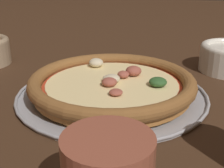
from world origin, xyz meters
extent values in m
plane|color=#3D2616|center=(0.00, 0.00, 0.00)|extent=(3.00, 3.00, 0.00)
cylinder|color=#9E9EA3|center=(0.00, 0.00, 0.00)|extent=(0.32, 0.32, 0.01)
torus|color=#9E9EA3|center=(0.00, 0.00, 0.01)|extent=(0.32, 0.32, 0.01)
cylinder|color=#A86B33|center=(0.00, 0.00, 0.01)|extent=(0.26, 0.26, 0.01)
torus|color=brown|center=(0.00, 0.00, 0.03)|extent=(0.28, 0.28, 0.02)
cylinder|color=#B7381E|center=(0.00, 0.00, 0.02)|extent=(0.23, 0.23, 0.00)
cylinder|color=beige|center=(0.00, 0.00, 0.02)|extent=(0.22, 0.22, 0.00)
ellipsoid|color=#994C3D|center=(0.03, 0.04, 0.03)|extent=(0.04, 0.04, 0.02)
ellipsoid|color=#994C3D|center=(0.02, -0.05, 0.03)|extent=(0.02, 0.02, 0.01)
ellipsoid|color=#994C3D|center=(0.01, 0.03, 0.03)|extent=(0.03, 0.03, 0.01)
ellipsoid|color=beige|center=(-0.05, 0.07, 0.03)|extent=(0.03, 0.03, 0.02)
ellipsoid|color=#2D5628|center=(0.00, -0.01, 0.03)|extent=(0.02, 0.02, 0.01)
ellipsoid|color=#2D5628|center=(0.08, 0.01, 0.03)|extent=(0.04, 0.04, 0.01)
ellipsoid|color=beige|center=(-0.01, 0.00, 0.03)|extent=(0.02, 0.02, 0.01)
ellipsoid|color=#994C3D|center=(0.00, -0.02, 0.03)|extent=(0.03, 0.03, 0.01)
ellipsoid|color=beige|center=(0.00, 0.00, 0.03)|extent=(0.04, 0.04, 0.01)
camera|label=1|loc=(0.14, -0.47, 0.21)|focal=50.00mm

